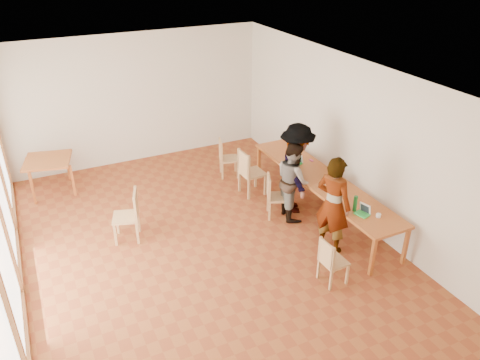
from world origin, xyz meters
The scene contains 24 objects.
ground centered at (0.00, 0.00, 0.00)m, with size 8.00×8.00×0.00m, color brown.
wall_back centered at (0.00, 4.00, 1.50)m, with size 6.00×0.10×3.00m, color beige.
wall_front centered at (0.00, -4.00, 1.50)m, with size 6.00×0.10×3.00m, color beige.
wall_right centered at (3.00, 0.00, 1.50)m, with size 0.10×8.00×3.00m, color beige.
ceiling centered at (0.00, 0.00, 3.02)m, with size 6.00×8.00×0.04m, color white.
communal_table centered at (2.50, 0.02, 0.70)m, with size 0.80×4.00×0.75m.
side_table centered at (-2.13, 3.20, 0.67)m, with size 0.90×0.90×0.75m.
chair_near centered at (1.43, -1.78, 0.49)m, with size 0.38×0.38×0.42m.
chair_mid centered at (1.61, 0.33, 0.53)m, with size 0.53×0.53×0.46m.
chair_far centered at (1.55, 1.29, 0.61)m, with size 0.49×0.49×0.53m.
chair_empty centered at (1.47, 2.28, 0.53)m, with size 0.50×0.50×0.46m.
chair_spare centered at (-1.02, 0.75, 0.58)m, with size 0.56×0.56×0.51m.
person_near centered at (1.98, -1.03, 0.88)m, with size 0.64×0.42×1.75m, color gray.
person_mid centered at (1.96, 0.20, 0.77)m, with size 0.75×0.58×1.54m, color gray.
person_far centered at (2.11, 0.36, 0.90)m, with size 1.16×0.67×1.80m, color gray.
laptop_near centered at (2.40, -1.32, 0.80)m, with size 0.25×0.26×0.19m.
laptop_mid centered at (2.63, -0.27, 0.80)m, with size 0.24×0.25×0.18m.
laptop_far centered at (2.42, 0.83, 0.81)m, with size 0.27×0.29×0.20m.
yellow_mug centered at (2.47, -0.57, 0.80)m, with size 0.13×0.13×0.10m, color orange.
green_bottle centered at (2.33, -1.17, 0.89)m, with size 0.07×0.07×0.28m, color #1A6E2C.
clear_glass centered at (2.19, 0.81, 0.80)m, with size 0.07×0.07×0.09m, color silver.
condiment_cup centered at (2.56, -1.50, 0.78)m, with size 0.08×0.08×0.06m, color white.
pink_phone centered at (2.75, 0.79, 0.76)m, with size 0.05×0.10×0.01m, color #C23D7E.
black_pouch centered at (2.17, 0.67, 0.80)m, with size 0.16×0.26×0.09m, color black.
Camera 1 is at (-2.31, -6.38, 4.89)m, focal length 35.00 mm.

